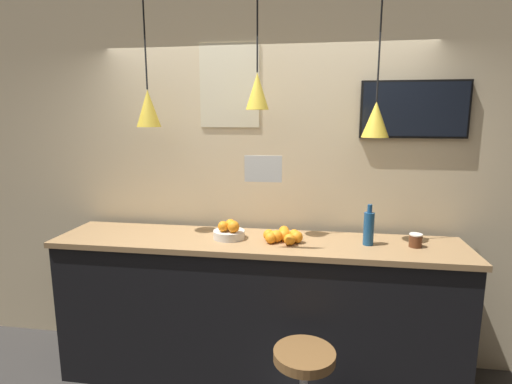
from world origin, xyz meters
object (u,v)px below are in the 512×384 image
(spread_jar, at_px, (416,240))
(mounted_tv, at_px, (414,109))
(juice_bottle, at_px, (369,228))
(fruit_bowl, at_px, (229,231))

(spread_jar, distance_m, mounted_tv, 0.94)
(juice_bottle, height_order, mounted_tv, mounted_tv)
(fruit_bowl, height_order, spread_jar, fruit_bowl)
(fruit_bowl, xyz_separation_m, spread_jar, (1.29, 0.01, -0.01))
(fruit_bowl, height_order, juice_bottle, juice_bottle)
(fruit_bowl, relative_size, juice_bottle, 0.80)
(fruit_bowl, distance_m, mounted_tv, 1.60)
(spread_jar, height_order, mounted_tv, mounted_tv)
(spread_jar, bearing_deg, fruit_bowl, -179.74)
(juice_bottle, relative_size, spread_jar, 3.10)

